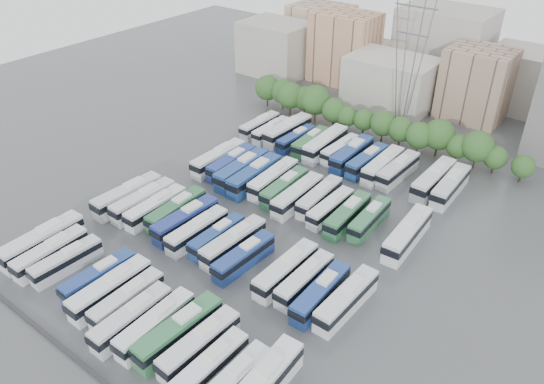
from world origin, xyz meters
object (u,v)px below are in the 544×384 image
Objects in this scene: bus_r2_s10 at (348,215)px; bus_r1_s2 at (156,207)px; bus_r1_s6 at (217,236)px; bus_r1_s1 at (143,201)px; bus_r0_s7 at (132,318)px; bus_r3_s2 at (288,130)px; bus_r0_s10 at (199,344)px; bus_r2_s11 at (369,219)px; bus_r2_s6 at (284,188)px; bus_r0_s0 at (42,241)px; bus_r2_s1 at (219,158)px; bus_r3_s3 at (296,139)px; bus_r2_s7 at (297,195)px; bus_r2_s2 at (232,163)px; bus_r0_s6 at (127,300)px; bus_r0_s9 at (179,331)px; bus_r3_s6 at (340,149)px; bus_r3_s4 at (310,142)px; bus_r3_s13 at (450,186)px; bus_r1_s11 at (305,279)px; bus_r2_s9 at (330,208)px; bus_r1_s4 at (186,220)px; bus_r3_s12 at (434,179)px; bus_r1_s5 at (197,231)px; bus_r2_s8 at (319,197)px; bus_r0_s8 at (156,325)px; bus_r0_s4 at (99,277)px; bus_r2_s13 at (407,234)px; bus_r0_s1 at (51,253)px; bus_r3_s5 at (325,143)px; bus_r1_s13 at (347,299)px; bus_r0_s2 at (66,261)px; bus_r1_s12 at (321,293)px; bus_r3_s9 at (383,165)px; bus_r3_s8 at (367,161)px; bus_r3_s1 at (271,130)px; bus_r1_s10 at (286,270)px; bus_r0_s12 at (232,383)px; bus_r2_s3 at (242,170)px; bus_r1_s0 at (128,195)px; bus_r2_s4 at (254,175)px.

bus_r1_s2 is at bearing -148.28° from bus_r2_s10.
bus_r1_s1 is at bearing -177.44° from bus_r1_s6.
bus_r3_s2 reaches higher than bus_r0_s7.
bus_r0_s10 is 36.10m from bus_r2_s11.
bus_r0_s0 is at bearing -121.56° from bus_r2_s6.
bus_r2_s1 is 17.89m from bus_r3_s3.
bus_r2_s2 is at bearing 173.15° from bus_r2_s7.
bus_r1_s2 is at bearing 149.79° from bus_r0_s10.
bus_r3_s2 is (-13.25, 54.10, 0.31)m from bus_r0_s6.
bus_r3_s6 is (-9.75, 53.99, -0.29)m from bus_r0_s9.
bus_r3_s13 reaches higher than bus_r3_s4.
bus_r1_s11 is 18.61m from bus_r2_s9.
bus_r2_s9 is at bearing 49.30° from bus_r1_s4.
bus_r3_s2 is 33.01m from bus_r3_s12.
bus_r1_s5 is at bearing -127.24° from bus_r3_s13.
bus_r2_s8 is 22.87m from bus_r3_s3.
bus_r3_s13 is (16.58, 54.45, 0.15)m from bus_r0_s8.
bus_r3_s4 is 0.88× the size of bus_r3_s13.
bus_r2_s13 is at bearing 52.18° from bus_r0_s4.
bus_r0_s1 is 23.11m from bus_r0_s8.
bus_r0_s10 is at bearing -61.45° from bus_r3_s2.
bus_r2_s2 is 29.77m from bus_r2_s11.
bus_r3_s5 is (13.02, 17.82, 0.07)m from bus_r2_s1.
bus_r1_s4 is at bearing -62.00° from bus_r2_s1.
bus_r1_s13 is 21.94m from bus_r2_s9.
bus_r3_s3 is at bearing 78.04° from bus_r0_s0.
bus_r0_s2 is 0.88× the size of bus_r1_s1.
bus_r3_s12 is (19.76, 53.84, 0.33)m from bus_r0_s6.
bus_r1_s12 is at bearing 69.93° from bus_r0_s10.
bus_r3_s9 is at bearing -4.84° from bus_r3_s5.
bus_r0_s8 is at bearing -81.37° from bus_r3_s5.
bus_r0_s6 is 53.84m from bus_r3_s5.
bus_r0_s4 is 59.57m from bus_r3_s12.
bus_r3_s5 is 26.52m from bus_r3_s13.
bus_r0_s0 is at bearing -111.30° from bus_r1_s2.
bus_r1_s5 is at bearing 178.68° from bus_r1_s12.
bus_r3_s8 reaches higher than bus_r2_s11.
bus_r3_s1 is 0.94× the size of bus_r3_s4.
bus_r1_s10 is 39.83m from bus_r3_s5.
bus_r3_s1 is at bearing 142.81° from bus_r2_s8.
bus_r1_s4 reaches higher than bus_r2_s2.
bus_r0_s7 is 0.97× the size of bus_r2_s2.
bus_r0_s12 is 47.26m from bus_r2_s3.
bus_r0_s0 is 1.02× the size of bus_r1_s0.
bus_r1_s10 is (0.19, 17.26, 0.07)m from bus_r0_s10.
bus_r0_s10 reaches higher than bus_r3_s3.
bus_r3_s13 reaches higher than bus_r3_s9.
bus_r2_s4 is at bearing -178.76° from bus_r2_s9.
bus_r2_s8 is (26.36, 36.50, -0.27)m from bus_r0_s0.
bus_r3_s2 is at bearing 108.21° from bus_r0_s8.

